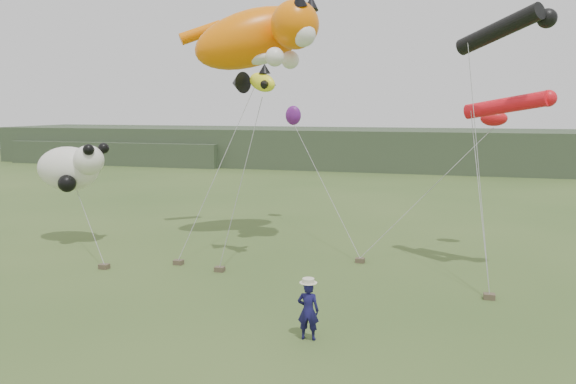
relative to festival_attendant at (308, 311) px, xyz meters
The scene contains 9 objects.
ground 2.26m from the festival_attendant, 155.19° to the left, with size 120.00×120.00×0.00m, color #385123.
headland 45.86m from the festival_attendant, 96.29° to the left, with size 90.00×13.00×4.00m.
festival_attendant is the anchor object (origin of this frame).
sandbag_anchors 6.51m from the festival_attendant, 119.03° to the left, with size 14.71×3.92×0.19m.
cat_kite 14.26m from the festival_attendant, 114.51° to the left, with size 7.35×5.34×4.02m.
fish_kite 10.06m from the festival_attendant, 119.95° to the left, with size 2.36×1.52×1.19m.
tube_kites 11.85m from the festival_attendant, 54.66° to the left, with size 3.59×3.12×3.90m.
panda_kite 15.47m from the festival_attendant, 149.34° to the left, with size 3.56×2.30×2.21m.
misc_kites 14.17m from the festival_attendant, 89.00° to the left, with size 10.85×4.44×1.03m.
Camera 1 is at (5.34, -15.07, 6.29)m, focal length 35.00 mm.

